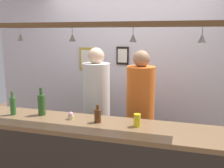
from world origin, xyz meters
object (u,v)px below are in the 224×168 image
object	(u,v)px
bottle_beer_brown_stubby	(98,115)
person_left_white_patterned_shirt	(97,101)
bottle_beer_green_import	(13,105)
picture_frame_crest	(122,56)
picture_frame_caricature	(88,59)
person_middle_orange_shirt	(140,106)
bottle_champagne_green	(42,104)
cupcake	(71,116)
drink_can	(137,120)

from	to	relation	value
bottle_beer_brown_stubby	person_left_white_patterned_shirt	bearing A→B (deg)	110.29
person_left_white_patterned_shirt	bottle_beer_green_import	size ratio (longest dim) A/B	6.63
bottle_beer_brown_stubby	picture_frame_crest	xyz separation A→B (m)	(-0.08, 1.35, 0.48)
bottle_beer_green_import	picture_frame_caricature	size ratio (longest dim) A/B	0.76
person_left_white_patterned_shirt	bottle_beer_green_import	distance (m)	1.01
person_middle_orange_shirt	bottle_champagne_green	world-z (taller)	person_middle_orange_shirt
bottle_beer_brown_stubby	cupcake	distance (m)	0.30
person_middle_orange_shirt	picture_frame_crest	distance (m)	0.94
person_middle_orange_shirt	bottle_champagne_green	xyz separation A→B (m)	(-0.96, -0.64, 0.12)
bottle_beer_green_import	cupcake	world-z (taller)	bottle_beer_green_import
picture_frame_crest	picture_frame_caricature	bearing A→B (deg)	180.00
person_left_white_patterned_shirt	bottle_champagne_green	xyz separation A→B (m)	(-0.40, -0.64, 0.11)
drink_can	picture_frame_caricature	bearing A→B (deg)	127.05
person_left_white_patterned_shirt	picture_frame_crest	xyz separation A→B (m)	(0.18, 0.65, 0.53)
drink_can	cupcake	world-z (taller)	drink_can
person_left_white_patterned_shirt	person_middle_orange_shirt	bearing A→B (deg)	0.00
bottle_beer_brown_stubby	picture_frame_caricature	distance (m)	1.55
bottle_beer_green_import	bottle_champagne_green	distance (m)	0.31
person_left_white_patterned_shirt	bottle_beer_brown_stubby	xyz separation A→B (m)	(0.26, -0.70, 0.06)
cupcake	picture_frame_crest	distance (m)	1.45
cupcake	drink_can	bearing A→B (deg)	-1.49
drink_can	picture_frame_crest	distance (m)	1.52
cupcake	person_middle_orange_shirt	bearing A→B (deg)	48.75
bottle_beer_green_import	bottle_champagne_green	size ratio (longest dim) A/B	0.87
person_middle_orange_shirt	drink_can	world-z (taller)	person_middle_orange_shirt
drink_can	picture_frame_caricature	distance (m)	1.76
bottle_champagne_green	cupcake	distance (m)	0.37
picture_frame_caricature	bottle_beer_green_import	bearing A→B (deg)	-103.41
person_middle_orange_shirt	drink_can	distance (m)	0.71
bottle_champagne_green	picture_frame_crest	xyz separation A→B (m)	(0.58, 1.30, 0.43)
person_left_white_patterned_shirt	picture_frame_crest	world-z (taller)	person_left_white_patterned_shirt
bottle_beer_green_import	bottle_champagne_green	xyz separation A→B (m)	(0.30, 0.08, 0.01)
person_left_white_patterned_shirt	bottle_champagne_green	world-z (taller)	person_left_white_patterned_shirt
person_left_white_patterned_shirt	picture_frame_crest	size ratio (longest dim) A/B	6.63
picture_frame_crest	bottle_beer_green_import	bearing A→B (deg)	-122.48
bottle_beer_green_import	cupcake	bearing A→B (deg)	3.08
bottle_beer_brown_stubby	bottle_beer_green_import	bearing A→B (deg)	-178.59
bottle_champagne_green	picture_frame_caricature	bearing A→B (deg)	88.80
picture_frame_caricature	picture_frame_crest	distance (m)	0.55
person_middle_orange_shirt	picture_frame_caricature	distance (m)	1.24
bottle_beer_green_import	picture_frame_crest	world-z (taller)	picture_frame_crest
bottle_beer_green_import	bottle_champagne_green	bearing A→B (deg)	15.09
bottle_beer_green_import	drink_can	distance (m)	1.36
bottle_beer_brown_stubby	bottle_champagne_green	size ratio (longest dim) A/B	0.60
person_middle_orange_shirt	bottle_champagne_green	bearing A→B (deg)	-146.33
bottle_beer_green_import	bottle_champagne_green	world-z (taller)	bottle_champagne_green
bottle_beer_green_import	cupcake	distance (m)	0.67
bottle_beer_green_import	picture_frame_crest	xyz separation A→B (m)	(0.88, 1.38, 0.44)
cupcake	picture_frame_crest	world-z (taller)	picture_frame_crest
person_middle_orange_shirt	picture_frame_caricature	xyz separation A→B (m)	(-0.94, 0.65, 0.49)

